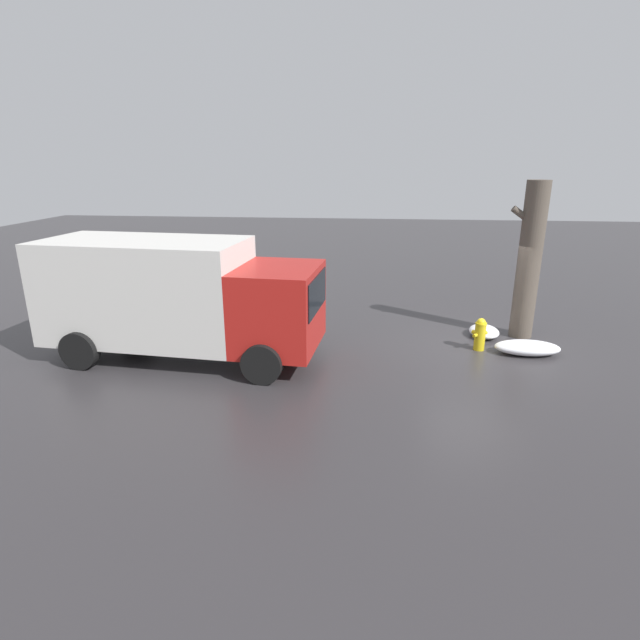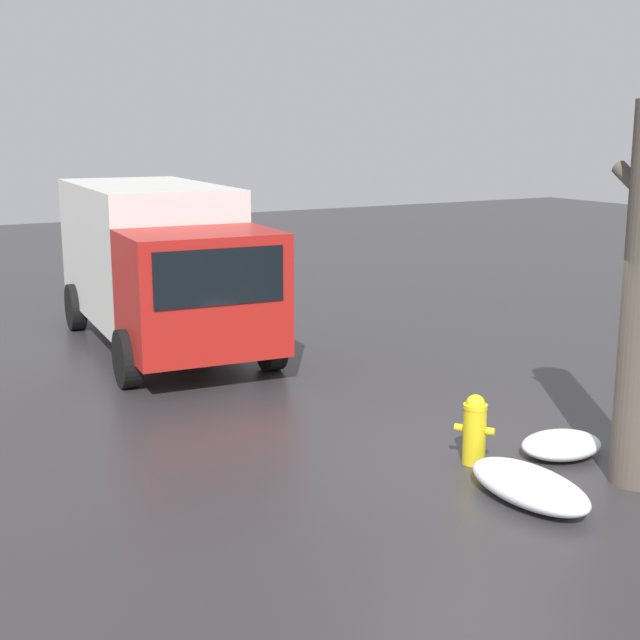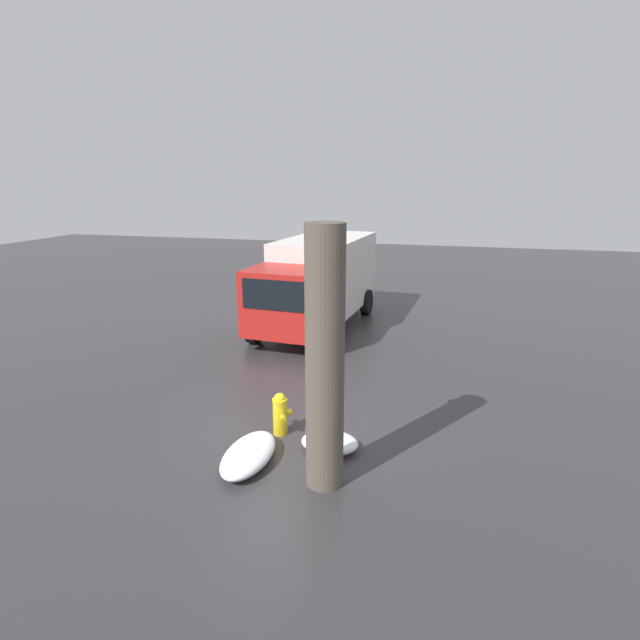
{
  "view_description": "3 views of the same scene",
  "coord_description": "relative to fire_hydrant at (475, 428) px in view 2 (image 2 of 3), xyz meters",
  "views": [
    {
      "loc": [
        2.8,
        12.31,
        4.63
      ],
      "look_at": [
        4.05,
        0.38,
        0.79
      ],
      "focal_mm": 28.0,
      "sensor_mm": 36.0,
      "label": 1
    },
    {
      "loc": [
        -7.72,
        6.46,
        3.88
      ],
      "look_at": [
        3.0,
        0.38,
        1.21
      ],
      "focal_mm": 50.0,
      "sensor_mm": 36.0,
      "label": 2
    },
    {
      "loc": [
        -8.22,
        -2.95,
        4.74
      ],
      "look_at": [
        3.63,
        0.16,
        1.28
      ],
      "focal_mm": 28.0,
      "sensor_mm": 36.0,
      "label": 3
    }
  ],
  "objects": [
    {
      "name": "snow_pile_curbside",
      "position": [
        -0.34,
        -1.06,
        -0.29
      ],
      "size": [
        0.79,
        1.05,
        0.28
      ],
      "color": "white",
      "rests_on": "ground_plane"
    },
    {
      "name": "ground_plane",
      "position": [
        -0.0,
        0.0,
        -0.43
      ],
      "size": [
        60.0,
        60.0,
        0.0
      ],
      "primitive_type": "plane",
      "color": "#333033"
    },
    {
      "name": "fire_hydrant",
      "position": [
        0.0,
        0.0,
        0.0
      ],
      "size": [
        0.43,
        0.4,
        0.84
      ],
      "rotation": [
        0.0,
        0.0,
        5.38
      ],
      "color": "yellow",
      "rests_on": "ground_plane"
    },
    {
      "name": "delivery_truck",
      "position": [
        7.41,
        1.2,
        1.14
      ],
      "size": [
        6.72,
        3.04,
        2.86
      ],
      "rotation": [
        0.0,
        0.0,
        1.49
      ],
      "color": "red",
      "rests_on": "ground_plane"
    },
    {
      "name": "snow_pile_by_hydrant",
      "position": [
        -1.14,
        0.19,
        -0.26
      ],
      "size": [
        1.6,
        0.79,
        0.34
      ],
      "color": "white",
      "rests_on": "ground_plane"
    }
  ]
}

